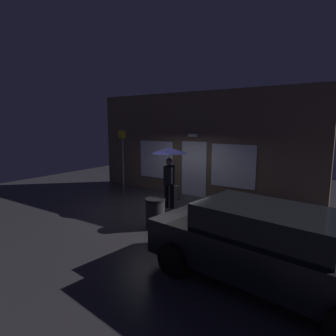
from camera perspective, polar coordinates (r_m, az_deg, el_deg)
The scene contains 7 objects.
ground_plane at distance 9.83m, azimuth -1.03°, elevation -8.21°, with size 18.00×18.00×0.00m, color #38353A.
building_facade at distance 11.43m, azimuth 5.69°, elevation 4.61°, with size 9.56×0.48×4.13m.
person_with_umbrella at distance 9.62m, azimuth 0.23°, elevation 1.71°, with size 1.22×1.22×2.10m.
parked_car at distance 5.52m, azimuth 19.13°, elevation -14.50°, with size 4.48×2.33×1.45m.
street_sign_post at distance 11.69m, azimuth -9.07°, elevation 2.11°, with size 0.40×0.07×2.73m.
sidewalk_bollard at distance 10.94m, azimuth 1.76°, elevation -4.96°, with size 0.22×0.22×0.55m, color slate.
trash_bin at distance 8.06m, azimuth -2.58°, elevation -9.00°, with size 0.57×0.57×0.83m.
Camera 1 is at (5.37, -7.71, 2.89)m, focal length 30.34 mm.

